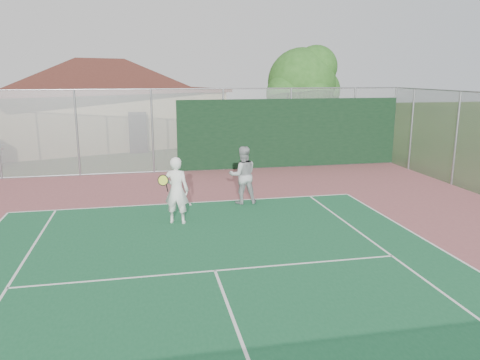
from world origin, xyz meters
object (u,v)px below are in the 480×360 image
clubhouse (101,93)px  player_grey_back (243,176)px  tree (304,85)px  player_white_front (176,191)px

clubhouse → player_grey_back: 16.03m
clubhouse → tree: clubhouse is taller
clubhouse → player_grey_back: clubhouse is taller
tree → player_grey_back: 9.43m
tree → clubhouse: bearing=144.4°
tree → player_white_front: (-6.90, -9.40, -2.64)m
tree → player_grey_back: bearing=-121.0°
tree → player_white_front: bearing=-126.3°
clubhouse → player_white_front: (3.18, -16.60, -2.04)m
clubhouse → tree: (10.07, -7.20, 0.60)m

